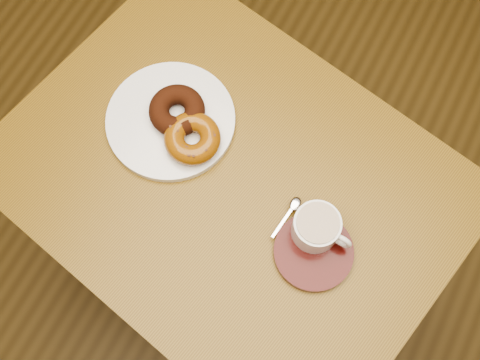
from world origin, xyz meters
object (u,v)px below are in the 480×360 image
at_px(cafe_table, 231,199).
at_px(donut_plate, 171,120).
at_px(coffee_cup, 317,227).
at_px(saucer, 313,252).

xyz_separation_m(cafe_table, donut_plate, (-0.15, 0.05, 0.13)).
bearing_deg(cafe_table, coffee_cup, 4.54).
distance_m(cafe_table, coffee_cup, 0.25).
bearing_deg(coffee_cup, donut_plate, 170.39).
bearing_deg(saucer, cafe_table, 164.06).
xyz_separation_m(donut_plate, saucer, (0.35, -0.10, 0.00)).
relative_size(cafe_table, coffee_cup, 8.63).
height_order(cafe_table, donut_plate, donut_plate).
bearing_deg(cafe_table, saucer, -4.07).
bearing_deg(cafe_table, donut_plate, 173.91).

